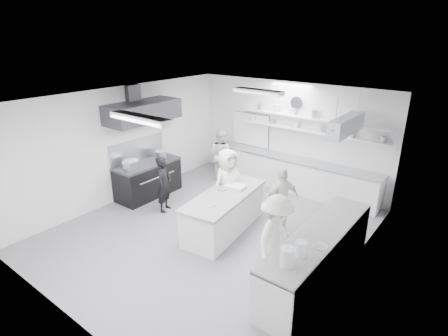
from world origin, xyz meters
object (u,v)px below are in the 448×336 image
Objects in this scene: right_counter at (317,257)px; cook_stove at (164,184)px; prep_island at (224,213)px; stove at (148,180)px; cook_back at (221,155)px; back_counter at (291,174)px.

cook_stove is (-4.21, 0.23, 0.25)m from right_counter.
prep_island is 1.82m from cook_stove.
stove is 1.14m from cook_stove.
cook_stove is (1.04, -0.37, 0.27)m from stove.
cook_back is at bearing 122.09° from prep_island.
cook_back is at bearing 68.42° from stove.
right_counter is (2.35, -3.40, 0.01)m from back_counter.
prep_island is at bearing -106.94° from cook_stove.
right_counter is 5.20m from cook_back.
cook_back reaches higher than cook_stove.
back_counter is at bearing 124.65° from right_counter.
right_counter reaches higher than back_counter.
cook_back is at bearing -162.56° from back_counter.
cook_stove is (-1.86, -3.17, 0.26)m from back_counter.
stove is at bearing 64.24° from cook_back.
cook_back reaches higher than prep_island.
prep_island is at bearing -4.47° from stove.
right_counter reaches higher than stove.
cook_stove reaches higher than right_counter.
back_counter is 2.17× the size of prep_island.
back_counter reaches higher than prep_island.
right_counter is at bearing -114.72° from cook_stove.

